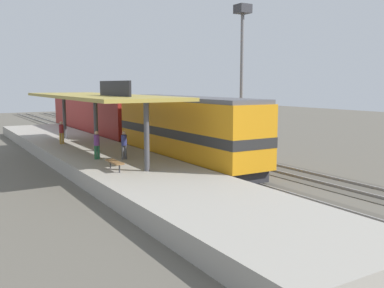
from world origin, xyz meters
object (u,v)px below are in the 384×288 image
Objects in this scene: person_waiting at (61,131)px; light_mast at (242,47)px; locomotive at (185,130)px; person_boarding at (97,144)px; platform_bench at (115,162)px; passenger_carriage_single at (95,115)px; person_walking at (124,143)px.

light_mast is at bearing -18.67° from person_waiting.
locomotive is 5.74m from person_boarding.
person_waiting is (0.27, 11.74, 0.51)m from platform_bench.
locomotive is at bearing -90.00° from passenger_carriage_single.
person_boarding is at bearing 150.31° from person_walking.
light_mast reaches higher than passenger_carriage_single.
person_walking is (-12.03, -4.15, -6.54)m from light_mast.
person_waiting reaches higher than platform_bench.
locomotive is at bearing -0.22° from person_walking.
light_mast is 6.84× the size of person_waiting.
passenger_carriage_single is at bearing 71.78° from person_boarding.
locomotive is 1.23× the size of light_mast.
locomotive is 18.00m from passenger_carriage_single.
passenger_carriage_single reaches higher than person_walking.
passenger_carriage_single is at bearing 58.29° from person_waiting.
person_boarding is (-5.65, -17.17, -0.46)m from passenger_carriage_single.
light_mast is 15.33m from person_boarding.
locomotive is at bearing -56.75° from person_waiting.
light_mast is at bearing 19.02° from person_walking.
person_boarding is (-13.45, -3.33, -6.54)m from light_mast.
platform_bench is 17.08m from light_mast.
passenger_carriage_single is 17.01m from light_mast.
light_mast is at bearing -60.59° from passenger_carriage_single.
locomotive reaches higher than person_walking.
person_walking is (1.50, -8.72, 0.00)m from person_waiting.
light_mast reaches higher than locomotive.
platform_bench is 3.54m from person_walking.
person_waiting is 1.00× the size of person_walking.
platform_bench is 3.88m from person_boarding.
platform_bench is 6.80m from locomotive.
platform_bench is at bearing -120.39° from person_walking.
light_mast reaches higher than person_waiting.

